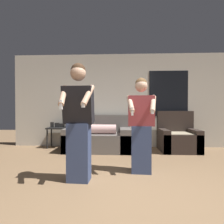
% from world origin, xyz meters
% --- Properties ---
extents(ground_plane, '(14.00, 14.00, 0.00)m').
position_xyz_m(ground_plane, '(0.00, 0.00, 0.00)').
color(ground_plane, '#846647').
extents(wall_back, '(6.56, 0.07, 2.70)m').
position_xyz_m(wall_back, '(0.02, 3.18, 1.35)').
color(wall_back, beige).
rests_on(wall_back, ground_plane).
extents(couch, '(1.71, 0.92, 0.93)m').
position_xyz_m(couch, '(-0.72, 2.69, 0.33)').
color(couch, slate).
rests_on(couch, ground_plane).
extents(armchair, '(0.95, 0.80, 1.04)m').
position_xyz_m(armchair, '(1.38, 2.71, 0.34)').
color(armchair, '#332823').
rests_on(armchair, ground_plane).
extents(side_table, '(0.52, 0.38, 0.73)m').
position_xyz_m(side_table, '(-1.94, 2.93, 0.49)').
color(side_table, black).
rests_on(side_table, ground_plane).
extents(person_left, '(0.50, 0.50, 1.79)m').
position_xyz_m(person_left, '(-0.77, 0.66, 0.92)').
color(person_left, '#384770').
rests_on(person_left, ground_plane).
extents(person_right, '(0.51, 0.48, 1.64)m').
position_xyz_m(person_right, '(0.22, 1.08, 0.82)').
color(person_right, '#384770').
rests_on(person_right, ground_plane).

